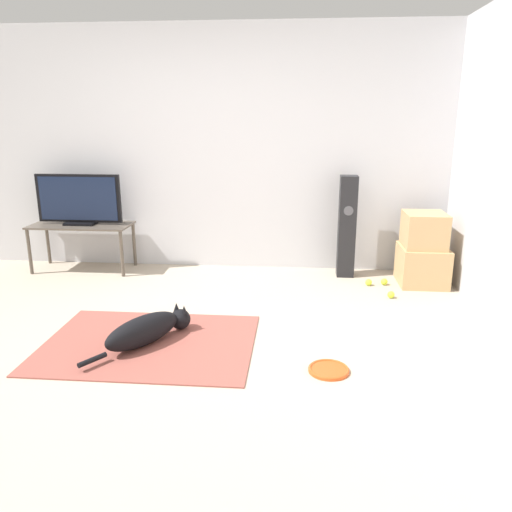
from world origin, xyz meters
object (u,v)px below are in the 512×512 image
at_px(frisbee, 329,370).
at_px(tennis_ball_near_speaker, 391,295).
at_px(tv_stand, 82,230).
at_px(cardboard_box_upper, 424,230).
at_px(tennis_ball_loose_on_carpet, 384,282).
at_px(dog, 148,329).
at_px(cardboard_box_lower, 422,265).
at_px(tennis_ball_by_boxes, 369,282).
at_px(floor_speaker, 347,227).
at_px(tv, 79,200).

height_order(frisbee, tennis_ball_near_speaker, tennis_ball_near_speaker).
bearing_deg(tennis_ball_near_speaker, tv_stand, 169.04).
height_order(cardboard_box_upper, tennis_ball_loose_on_carpet, cardboard_box_upper).
relative_size(dog, cardboard_box_lower, 1.70).
distance_m(tv_stand, tennis_ball_by_boxes, 3.08).
bearing_deg(floor_speaker, cardboard_box_lower, -15.17).
distance_m(dog, tv, 2.26).
xyz_separation_m(dog, cardboard_box_lower, (2.33, 1.59, 0.07)).
distance_m(tv_stand, tennis_ball_near_speaker, 3.29).
bearing_deg(tennis_ball_near_speaker, frisbee, -114.26).
xyz_separation_m(cardboard_box_lower, floor_speaker, (-0.74, 0.20, 0.34)).
bearing_deg(cardboard_box_upper, tv_stand, 177.28).
relative_size(frisbee, tv, 0.30).
height_order(cardboard_box_upper, floor_speaker, floor_speaker).
height_order(frisbee, tennis_ball_by_boxes, tennis_ball_by_boxes).
relative_size(dog, tv, 0.91).
xyz_separation_m(floor_speaker, tennis_ball_loose_on_carpet, (0.37, -0.28, -0.49)).
bearing_deg(tennis_ball_by_boxes, dog, -140.53).
relative_size(cardboard_box_lower, tv, 0.54).
relative_size(cardboard_box_upper, tennis_ball_loose_on_carpet, 6.35).
xyz_separation_m(cardboard_box_upper, tennis_ball_loose_on_carpet, (-0.36, -0.08, -0.52)).
distance_m(cardboard_box_lower, tennis_ball_near_speaker, 0.61).
bearing_deg(floor_speaker, tennis_ball_loose_on_carpet, -37.38).
relative_size(cardboard_box_upper, tv, 0.46).
bearing_deg(frisbee, cardboard_box_upper, 61.90).
relative_size(frisbee, tennis_ball_by_boxes, 4.11).
bearing_deg(frisbee, floor_speaker, 82.43).
bearing_deg(cardboard_box_upper, tv, 177.24).
xyz_separation_m(cardboard_box_lower, tennis_ball_near_speaker, (-0.37, -0.45, -0.16)).
bearing_deg(frisbee, tennis_ball_near_speaker, 65.74).
xyz_separation_m(dog, cardboard_box_upper, (2.32, 1.59, 0.43)).
relative_size(cardboard_box_upper, tennis_ball_by_boxes, 6.35).
distance_m(cardboard_box_upper, tennis_ball_loose_on_carpet, 0.64).
xyz_separation_m(floor_speaker, tv_stand, (-2.83, -0.03, -0.08)).
bearing_deg(tv, floor_speaker, 0.62).
xyz_separation_m(frisbee, cardboard_box_lower, (1.02, 1.90, 0.18)).
xyz_separation_m(cardboard_box_lower, cardboard_box_upper, (-0.01, -0.00, 0.36)).
distance_m(cardboard_box_lower, cardboard_box_upper, 0.36).
relative_size(tv_stand, tv, 1.17).
height_order(cardboard_box_lower, cardboard_box_upper, cardboard_box_upper).
distance_m(cardboard_box_lower, tennis_ball_by_boxes, 0.57).
relative_size(tv, tennis_ball_loose_on_carpet, 13.78).
bearing_deg(cardboard_box_upper, tennis_ball_loose_on_carpet, -167.79).
distance_m(dog, tennis_ball_by_boxes, 2.33).
xyz_separation_m(dog, tv_stand, (-1.24, 1.76, 0.33)).
relative_size(frisbee, floor_speaker, 0.26).
height_order(cardboard_box_upper, tennis_ball_by_boxes, cardboard_box_upper).
distance_m(dog, floor_speaker, 2.43).
bearing_deg(tennis_ball_near_speaker, cardboard_box_lower, 50.58).
xyz_separation_m(cardboard_box_upper, tv_stand, (-3.56, 0.17, -0.11)).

